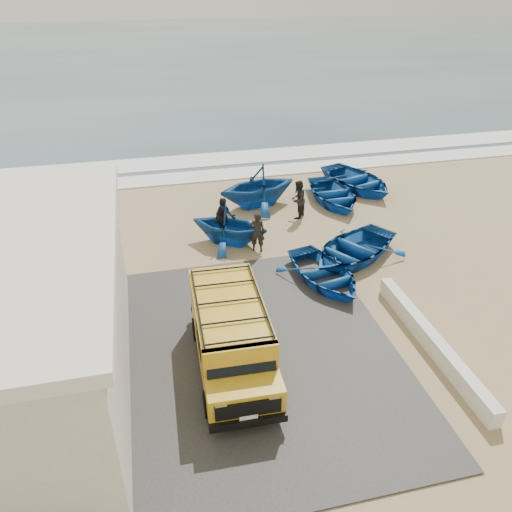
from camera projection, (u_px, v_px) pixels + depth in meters
ground at (240, 312)px, 16.00m from camera, size 160.00×160.00×0.00m
slab at (185, 363)px, 13.92m from camera, size 12.00×10.00×0.05m
ocean at (151, 52)px, 63.03m from camera, size 180.00×88.00×0.01m
surf_line at (194, 177)px, 26.06m from camera, size 180.00×1.60×0.06m
surf_wash at (188, 161)px, 28.17m from camera, size 180.00×2.20×0.04m
parapet at (431, 341)px, 14.33m from camera, size 0.35×6.00×0.55m
van at (231, 334)px, 13.36m from camera, size 2.03×4.77×2.02m
boat_near_left at (324, 273)px, 17.30m from camera, size 3.29×4.09×0.75m
boat_near_right at (353, 249)px, 18.66m from camera, size 5.15×4.78×0.87m
boat_mid_left at (229, 225)px, 19.54m from camera, size 4.06×3.93×1.64m
boat_mid_right at (333, 194)px, 23.15m from camera, size 2.96×4.07×0.83m
boat_far_left at (258, 186)px, 22.59m from camera, size 4.30×3.93×1.93m
boat_far_right at (357, 180)px, 24.56m from camera, size 4.30×5.11×0.90m
fisherman_front at (257, 232)px, 19.01m from camera, size 0.69×0.57×1.63m
fisherman_middle at (298, 200)px, 21.56m from camera, size 1.02×1.04×1.70m
fisherman_back at (223, 218)px, 19.95m from camera, size 1.02×1.01×1.73m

